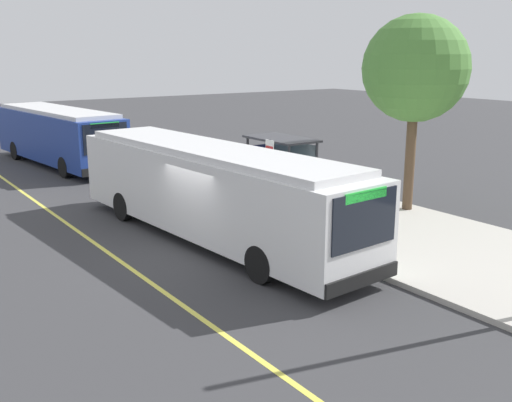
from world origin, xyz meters
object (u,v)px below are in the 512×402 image
object	(u,v)px
transit_bus_main	(211,189)
waiting_bench	(290,189)
transit_bus_second	(58,134)
route_sign_post	(270,169)
pedestrian_commuter	(321,195)

from	to	relation	value
transit_bus_main	waiting_bench	bearing A→B (deg)	112.63
transit_bus_second	route_sign_post	bearing A→B (deg)	8.61
waiting_bench	route_sign_post	bearing A→B (deg)	-52.19
transit_bus_main	transit_bus_second	bearing A→B (deg)	179.67
transit_bus_main	route_sign_post	xyz separation A→B (m)	(-0.20, 2.42, 0.34)
waiting_bench	pedestrian_commuter	distance (m)	3.12
transit_bus_main	waiting_bench	size ratio (longest dim) A/B	7.91
transit_bus_second	waiting_bench	bearing A→B (deg)	18.52
waiting_bench	route_sign_post	distance (m)	3.13
waiting_bench	route_sign_post	world-z (taller)	route_sign_post
pedestrian_commuter	transit_bus_second	bearing A→B (deg)	-167.79
transit_bus_main	transit_bus_second	world-z (taller)	same
transit_bus_main	pedestrian_commuter	world-z (taller)	transit_bus_main
transit_bus_second	pedestrian_commuter	size ratio (longest dim) A/B	6.49
pedestrian_commuter	route_sign_post	bearing A→B (deg)	-133.28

